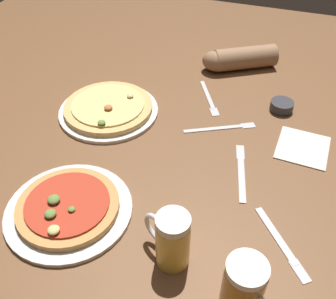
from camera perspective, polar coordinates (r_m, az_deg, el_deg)
The scene contains 12 objects.
ground_plane at distance 1.15m, azimuth 0.00°, elevation -1.29°, with size 2.40×2.40×0.03m, color brown.
pizza_plate_near at distance 1.02m, azimuth -14.45°, elevation -8.31°, with size 0.32×0.32×0.05m.
pizza_plate_far at distance 1.31m, azimuth -8.74°, elevation 5.97°, with size 0.33×0.33×0.05m.
beer_mug_dark at distance 0.80m, azimuth 11.10°, elevation -19.68°, with size 0.12×0.11×0.16m.
beer_mug_amber at distance 0.86m, azimuth 0.50°, elevation -13.05°, with size 0.12×0.09×0.15m.
ramekin_sauce at distance 1.36m, azimuth 16.37°, elevation 6.16°, with size 0.08×0.08×0.03m, color #333338.
napkin_folded at distance 1.23m, azimuth 19.20°, elevation 0.35°, with size 0.15×0.16×0.01m, color silver.
fork_left at distance 1.37m, azimuth 6.06°, elevation 7.50°, with size 0.12×0.20×0.01m.
knife_right at distance 1.11m, azimuth 10.72°, elevation -3.15°, with size 0.07×0.23×0.01m.
fork_spare at distance 1.25m, azimuth 7.87°, elevation 3.20°, with size 0.21×0.13×0.01m.
knife_spare at distance 0.97m, azimuth 16.32°, elevation -13.01°, with size 0.15×0.18×0.01m.
diner_arm at distance 1.54m, azimuth 10.14°, elevation 12.99°, with size 0.28×0.20×0.08m.
Camera 1 is at (0.27, -0.79, 0.78)m, focal length 41.48 mm.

